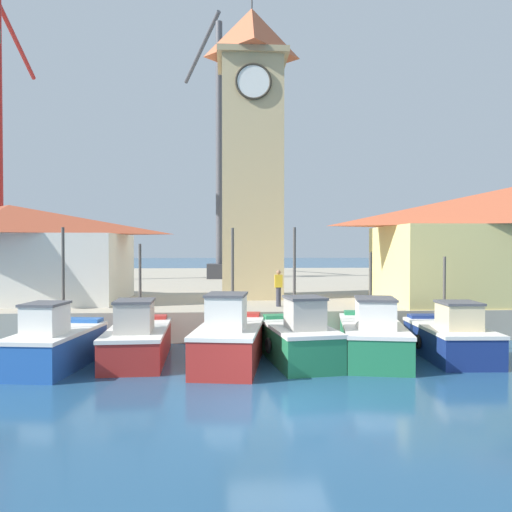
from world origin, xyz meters
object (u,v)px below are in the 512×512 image
(fishing_boat_mid_right, at_px, (450,337))
(dock_worker_near_tower, at_px, (279,287))
(fishing_boat_left_inner, at_px, (230,339))
(clock_tower, at_px, (252,146))
(fishing_boat_center, at_px, (372,337))
(warehouse_left, at_px, (9,252))
(port_crane_far, at_px, (0,168))
(port_crane_near, at_px, (218,176))
(fishing_boat_mid_left, at_px, (299,339))
(fishing_boat_far_left, at_px, (56,344))
(fishing_boat_left_outer, at_px, (138,339))

(fishing_boat_mid_right, relative_size, dock_worker_near_tower, 2.73)
(fishing_boat_left_inner, relative_size, clock_tower, 0.31)
(fishing_boat_center, bearing_deg, fishing_boat_left_inner, -173.18)
(fishing_boat_mid_right, bearing_deg, warehouse_left, 157.70)
(clock_tower, height_order, port_crane_far, port_crane_far)
(port_crane_near, bearing_deg, clock_tower, -82.41)
(warehouse_left, distance_m, port_crane_far, 16.49)
(fishing_boat_left_inner, bearing_deg, fishing_boat_mid_left, 3.31)
(fishing_boat_mid_left, xyz_separation_m, fishing_boat_center, (2.66, 0.46, -0.03))
(fishing_boat_left_inner, bearing_deg, warehouse_left, 142.61)
(fishing_boat_left_inner, height_order, port_crane_near, port_crane_near)
(fishing_boat_far_left, xyz_separation_m, fishing_boat_mid_right, (13.44, 0.71, -0.05))
(clock_tower, height_order, dock_worker_near_tower, clock_tower)
(fishing_boat_mid_right, bearing_deg, clock_tower, 126.98)
(fishing_boat_left_inner, relative_size, fishing_boat_center, 0.94)
(fishing_boat_left_inner, xyz_separation_m, port_crane_far, (-17.16, 21.97, 8.95))
(clock_tower, bearing_deg, port_crane_far, 145.47)
(fishing_boat_mid_right, xyz_separation_m, clock_tower, (-6.62, 8.79, 8.42))
(fishing_boat_mid_right, bearing_deg, fishing_boat_mid_left, -175.47)
(port_crane_far, bearing_deg, fishing_boat_mid_right, -40.62)
(fishing_boat_center, bearing_deg, fishing_boat_mid_right, -0.62)
(fishing_boat_far_left, xyz_separation_m, fishing_boat_left_outer, (2.48, 0.89, -0.03))
(clock_tower, distance_m, port_crane_far, 22.26)
(fishing_boat_mid_left, height_order, fishing_boat_mid_right, fishing_boat_mid_left)
(fishing_boat_left_inner, relative_size, dock_worker_near_tower, 3.18)
(warehouse_left, xyz_separation_m, dock_worker_near_tower, (12.81, -2.70, -1.54))
(fishing_boat_center, relative_size, port_crane_far, 0.26)
(clock_tower, bearing_deg, port_crane_near, 97.59)
(fishing_boat_left_inner, bearing_deg, fishing_boat_mid_right, 4.16)
(fishing_boat_far_left, height_order, fishing_boat_mid_left, fishing_boat_mid_left)
(fishing_boat_left_inner, xyz_separation_m, warehouse_left, (-10.63, 8.13, 2.81))
(fishing_boat_mid_left, bearing_deg, clock_tower, 97.20)
(clock_tower, relative_size, port_crane_near, 0.75)
(fishing_boat_far_left, distance_m, fishing_boat_mid_right, 13.46)
(dock_worker_near_tower, bearing_deg, fishing_boat_left_inner, -111.85)
(dock_worker_near_tower, bearing_deg, clock_tower, 104.35)
(port_crane_near, bearing_deg, fishing_boat_left_inner, -87.95)
(fishing_boat_left_outer, distance_m, fishing_boat_center, 8.18)
(fishing_boat_far_left, distance_m, warehouse_left, 10.07)
(fishing_boat_left_inner, height_order, fishing_boat_center, fishing_boat_left_inner)
(fishing_boat_left_inner, relative_size, warehouse_left, 0.46)
(fishing_boat_mid_left, bearing_deg, port_crane_far, 131.76)
(fishing_boat_far_left, relative_size, dock_worker_near_tower, 2.82)
(fishing_boat_mid_right, relative_size, clock_tower, 0.27)
(fishing_boat_left_inner, bearing_deg, fishing_boat_far_left, -178.58)
(fishing_boat_left_outer, relative_size, fishing_boat_left_inner, 0.94)
(fishing_boat_far_left, relative_size, fishing_boat_mid_right, 1.03)
(port_crane_near, bearing_deg, fishing_boat_mid_right, -70.32)
(fishing_boat_center, bearing_deg, port_crane_near, 103.66)
(clock_tower, relative_size, warehouse_left, 1.47)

